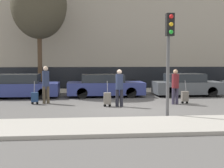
{
  "coord_description": "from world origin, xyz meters",
  "views": [
    {
      "loc": [
        -1.96,
        -13.37,
        2.16
      ],
      "look_at": [
        -0.44,
        1.8,
        0.95
      ],
      "focal_mm": 50.0,
      "sensor_mm": 36.0,
      "label": 1
    }
  ],
  "objects_px": {
    "parked_car_1": "(105,86)",
    "bare_tree_near_crossing": "(39,5)",
    "pedestrian_left": "(46,82)",
    "pedestrian_right": "(175,85)",
    "trolley_right": "(185,96)",
    "traffic_light": "(169,44)",
    "parked_bicycle": "(125,84)",
    "parked_car_2": "(186,85)",
    "trolley_left": "(35,97)",
    "parked_car_0": "(21,87)",
    "pedestrian_center": "(119,86)",
    "trolley_center": "(107,98)"
  },
  "relations": [
    {
      "from": "trolley_left",
      "to": "traffic_light",
      "type": "height_order",
      "value": "traffic_light"
    },
    {
      "from": "pedestrian_center",
      "to": "trolley_right",
      "type": "relative_size",
      "value": 1.49
    },
    {
      "from": "trolley_center",
      "to": "trolley_right",
      "type": "bearing_deg",
      "value": 8.97
    },
    {
      "from": "pedestrian_right",
      "to": "parked_bicycle",
      "type": "relative_size",
      "value": 0.95
    },
    {
      "from": "pedestrian_left",
      "to": "trolley_center",
      "type": "bearing_deg",
      "value": -44.92
    },
    {
      "from": "pedestrian_right",
      "to": "trolley_right",
      "type": "xyz_separation_m",
      "value": [
        0.53,
        0.14,
        -0.59
      ]
    },
    {
      "from": "traffic_light",
      "to": "bare_tree_near_crossing",
      "type": "relative_size",
      "value": 0.5
    },
    {
      "from": "pedestrian_left",
      "to": "trolley_left",
      "type": "xyz_separation_m",
      "value": [
        -0.51,
        -0.2,
        -0.7
      ]
    },
    {
      "from": "traffic_light",
      "to": "parked_bicycle",
      "type": "distance_m",
      "value": 9.71
    },
    {
      "from": "trolley_right",
      "to": "parked_car_0",
      "type": "bearing_deg",
      "value": 159.25
    },
    {
      "from": "trolley_left",
      "to": "trolley_center",
      "type": "height_order",
      "value": "trolley_center"
    },
    {
      "from": "trolley_left",
      "to": "bare_tree_near_crossing",
      "type": "relative_size",
      "value": 0.15
    },
    {
      "from": "trolley_left",
      "to": "traffic_light",
      "type": "bearing_deg",
      "value": -37.55
    },
    {
      "from": "parked_car_0",
      "to": "pedestrian_left",
      "type": "bearing_deg",
      "value": -56.62
    },
    {
      "from": "trolley_left",
      "to": "pedestrian_left",
      "type": "bearing_deg",
      "value": 21.18
    },
    {
      "from": "trolley_right",
      "to": "traffic_light",
      "type": "distance_m",
      "value": 4.74
    },
    {
      "from": "parked_car_2",
      "to": "pedestrian_center",
      "type": "relative_size",
      "value": 2.3
    },
    {
      "from": "pedestrian_center",
      "to": "pedestrian_right",
      "type": "height_order",
      "value": "pedestrian_center"
    },
    {
      "from": "traffic_light",
      "to": "parked_car_0",
      "type": "bearing_deg",
      "value": 133.61
    },
    {
      "from": "parked_car_2",
      "to": "parked_bicycle",
      "type": "height_order",
      "value": "parked_car_2"
    },
    {
      "from": "parked_car_0",
      "to": "parked_bicycle",
      "type": "xyz_separation_m",
      "value": [
        6.28,
        2.6,
        -0.14
      ]
    },
    {
      "from": "parked_car_0",
      "to": "bare_tree_near_crossing",
      "type": "xyz_separation_m",
      "value": [
        0.8,
        2.13,
        4.88
      ]
    },
    {
      "from": "parked_car_2",
      "to": "trolley_left",
      "type": "bearing_deg",
      "value": -162.17
    },
    {
      "from": "trolley_right",
      "to": "traffic_light",
      "type": "bearing_deg",
      "value": -117.12
    },
    {
      "from": "trolley_right",
      "to": "bare_tree_near_crossing",
      "type": "xyz_separation_m",
      "value": [
        -7.61,
        5.31,
        5.16
      ]
    },
    {
      "from": "traffic_light",
      "to": "parked_bicycle",
      "type": "relative_size",
      "value": 2.14
    },
    {
      "from": "parked_car_2",
      "to": "pedestrian_right",
      "type": "relative_size",
      "value": 2.33
    },
    {
      "from": "parked_car_1",
      "to": "pedestrian_center",
      "type": "distance_m",
      "value": 3.95
    },
    {
      "from": "pedestrian_left",
      "to": "traffic_light",
      "type": "distance_m",
      "value": 6.72
    },
    {
      "from": "parked_car_1",
      "to": "bare_tree_near_crossing",
      "type": "bearing_deg",
      "value": 152.87
    },
    {
      "from": "parked_car_2",
      "to": "pedestrian_center",
      "type": "xyz_separation_m",
      "value": [
        -4.48,
        -3.82,
        0.34
      ]
    },
    {
      "from": "trolley_center",
      "to": "traffic_light",
      "type": "xyz_separation_m",
      "value": [
        1.98,
        -3.06,
        2.32
      ]
    },
    {
      "from": "trolley_left",
      "to": "traffic_light",
      "type": "distance_m",
      "value": 7.18
    },
    {
      "from": "parked_car_1",
      "to": "parked_car_2",
      "type": "relative_size",
      "value": 1.13
    },
    {
      "from": "parked_car_2",
      "to": "trolley_center",
      "type": "xyz_separation_m",
      "value": [
        -5.02,
        -3.79,
        -0.25
      ]
    },
    {
      "from": "parked_car_1",
      "to": "pedestrian_left",
      "type": "bearing_deg",
      "value": -139.71
    },
    {
      "from": "pedestrian_left",
      "to": "pedestrian_right",
      "type": "xyz_separation_m",
      "value": [
        6.22,
        -0.81,
        -0.1
      ]
    },
    {
      "from": "trolley_left",
      "to": "bare_tree_near_crossing",
      "type": "height_order",
      "value": "bare_tree_near_crossing"
    },
    {
      "from": "parked_car_2",
      "to": "parked_bicycle",
      "type": "xyz_separation_m",
      "value": [
        -3.29,
        2.6,
        -0.13
      ]
    },
    {
      "from": "parked_car_2",
      "to": "traffic_light",
      "type": "bearing_deg",
      "value": -114.0
    },
    {
      "from": "parked_car_0",
      "to": "trolley_left",
      "type": "bearing_deg",
      "value": -67.15
    },
    {
      "from": "trolley_left",
      "to": "pedestrian_center",
      "type": "xyz_separation_m",
      "value": [
        3.96,
        -1.11,
        0.62
      ]
    },
    {
      "from": "pedestrian_left",
      "to": "trolley_right",
      "type": "height_order",
      "value": "pedestrian_left"
    },
    {
      "from": "traffic_light",
      "to": "trolley_left",
      "type": "bearing_deg",
      "value": 142.45
    },
    {
      "from": "pedestrian_center",
      "to": "parked_bicycle",
      "type": "xyz_separation_m",
      "value": [
        1.19,
        6.42,
        -0.48
      ]
    },
    {
      "from": "pedestrian_left",
      "to": "parked_car_2",
      "type": "bearing_deg",
      "value": -3.51
    },
    {
      "from": "parked_bicycle",
      "to": "parked_car_0",
      "type": "bearing_deg",
      "value": -157.51
    },
    {
      "from": "pedestrian_right",
      "to": "bare_tree_near_crossing",
      "type": "xyz_separation_m",
      "value": [
        -7.07,
        5.45,
        4.56
      ]
    },
    {
      "from": "trolley_center",
      "to": "traffic_light",
      "type": "relative_size",
      "value": 0.31
    },
    {
      "from": "bare_tree_near_crossing",
      "to": "parked_car_1",
      "type": "bearing_deg",
      "value": -27.13
    }
  ]
}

